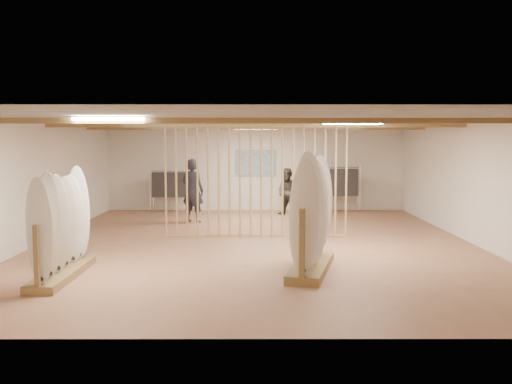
{
  "coord_description": "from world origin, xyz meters",
  "views": [
    {
      "loc": [
        -0.02,
        -12.32,
        2.4
      ],
      "look_at": [
        0.0,
        0.0,
        1.2
      ],
      "focal_mm": 38.0,
      "sensor_mm": 36.0,
      "label": 1
    }
  ],
  "objects_px": {
    "rack_left": "(61,242)",
    "shopper_b": "(288,189)",
    "clothing_rack_b": "(337,182)",
    "rack_right": "(312,232)",
    "shopper_a": "(193,186)",
    "clothing_rack_a": "(171,185)"
  },
  "relations": [
    {
      "from": "shopper_a",
      "to": "clothing_rack_b",
      "type": "bearing_deg",
      "value": -132.98
    },
    {
      "from": "rack_right",
      "to": "shopper_a",
      "type": "bearing_deg",
      "value": 130.0
    },
    {
      "from": "rack_left",
      "to": "shopper_b",
      "type": "height_order",
      "value": "rack_left"
    },
    {
      "from": "rack_left",
      "to": "clothing_rack_b",
      "type": "bearing_deg",
      "value": 54.04
    },
    {
      "from": "shopper_a",
      "to": "rack_left",
      "type": "bearing_deg",
      "value": 98.78
    },
    {
      "from": "rack_right",
      "to": "shopper_a",
      "type": "xyz_separation_m",
      "value": [
        -2.83,
        5.88,
        0.32
      ]
    },
    {
      "from": "clothing_rack_a",
      "to": "shopper_a",
      "type": "distance_m",
      "value": 2.29
    },
    {
      "from": "shopper_a",
      "to": "shopper_b",
      "type": "relative_size",
      "value": 1.23
    },
    {
      "from": "clothing_rack_a",
      "to": "shopper_b",
      "type": "bearing_deg",
      "value": -6.04
    },
    {
      "from": "clothing_rack_b",
      "to": "rack_right",
      "type": "bearing_deg",
      "value": -100.56
    },
    {
      "from": "clothing_rack_b",
      "to": "rack_left",
      "type": "bearing_deg",
      "value": -124.65
    },
    {
      "from": "rack_right",
      "to": "shopper_b",
      "type": "bearing_deg",
      "value": 104.29
    },
    {
      "from": "shopper_a",
      "to": "shopper_b",
      "type": "distance_m",
      "value": 3.17
    },
    {
      "from": "rack_right",
      "to": "shopper_b",
      "type": "xyz_separation_m",
      "value": [
        0.0,
        7.28,
        0.13
      ]
    },
    {
      "from": "rack_right",
      "to": "clothing_rack_a",
      "type": "bearing_deg",
      "value": 129.62
    },
    {
      "from": "clothing_rack_b",
      "to": "clothing_rack_a",
      "type": "bearing_deg",
      "value": -179.43
    },
    {
      "from": "rack_left",
      "to": "clothing_rack_b",
      "type": "relative_size",
      "value": 1.47
    },
    {
      "from": "rack_left",
      "to": "shopper_b",
      "type": "bearing_deg",
      "value": 60.29
    },
    {
      "from": "shopper_a",
      "to": "shopper_b",
      "type": "xyz_separation_m",
      "value": [
        2.83,
        1.4,
        -0.2
      ]
    },
    {
      "from": "rack_left",
      "to": "rack_right",
      "type": "xyz_separation_m",
      "value": [
        4.39,
        0.44,
        0.1
      ]
    },
    {
      "from": "clothing_rack_a",
      "to": "shopper_a",
      "type": "bearing_deg",
      "value": -61.52
    },
    {
      "from": "rack_left",
      "to": "clothing_rack_b",
      "type": "xyz_separation_m",
      "value": [
        6.03,
        8.35,
        0.38
      ]
    }
  ]
}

